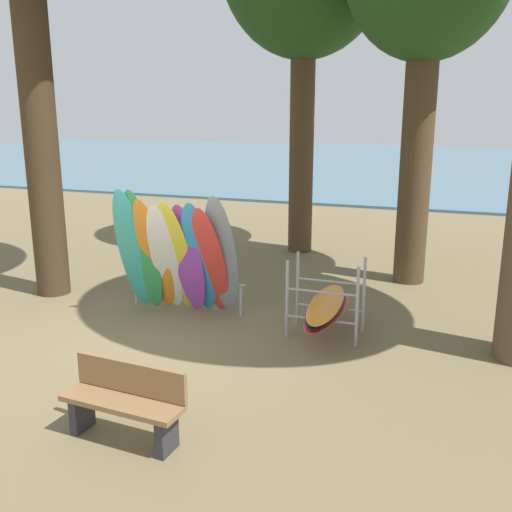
# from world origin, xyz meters

# --- Properties ---
(ground_plane) EXTENTS (80.00, 80.00, 0.00)m
(ground_plane) POSITION_xyz_m (0.00, 0.00, 0.00)
(ground_plane) COLOR brown
(lake_water) EXTENTS (80.00, 36.00, 0.10)m
(lake_water) POSITION_xyz_m (0.00, 31.67, 0.05)
(lake_water) COLOR #477084
(lake_water) RESTS_ON ground
(leaning_board_pile) EXTENTS (2.23, 1.11, 2.27)m
(leaning_board_pile) POSITION_xyz_m (-0.16, 1.23, 1.06)
(leaning_board_pile) COLOR #38B2AD
(leaning_board_pile) RESTS_ON ground
(board_storage_rack) EXTENTS (1.15, 2.13, 1.25)m
(board_storage_rack) POSITION_xyz_m (2.48, 1.26, 0.47)
(board_storage_rack) COLOR #9EA0A5
(board_storage_rack) RESTS_ON ground
(park_bench) EXTENTS (1.43, 0.51, 0.85)m
(park_bench) POSITION_xyz_m (1.12, -2.45, 0.45)
(park_bench) COLOR #2D2D33
(park_bench) RESTS_ON ground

